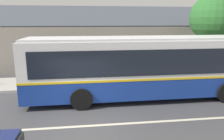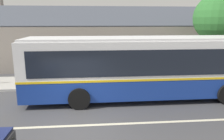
# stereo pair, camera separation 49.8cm
# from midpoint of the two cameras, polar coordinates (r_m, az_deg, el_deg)

# --- Properties ---
(ground_plane) EXTENTS (300.00, 300.00, 0.00)m
(ground_plane) POSITION_cam_midpoint_polar(r_m,az_deg,el_deg) (8.71, -7.97, -14.26)
(ground_plane) COLOR #424244
(sidewalk_far) EXTENTS (60.00, 3.00, 0.15)m
(sidewalk_far) POSITION_cam_midpoint_polar(r_m,az_deg,el_deg) (14.30, -6.88, -3.07)
(sidewalk_far) COLOR #ADAAA3
(sidewalk_far) RESTS_ON ground
(lane_divider_stripe) EXTENTS (60.00, 0.16, 0.01)m
(lane_divider_stripe) POSITION_cam_midpoint_polar(r_m,az_deg,el_deg) (8.71, -7.97, -14.23)
(lane_divider_stripe) COLOR beige
(lane_divider_stripe) RESTS_ON ground
(community_building) EXTENTS (27.76, 10.15, 6.38)m
(community_building) POSITION_cam_midpoint_polar(r_m,az_deg,el_deg) (21.95, -8.49, 7.16)
(community_building) COLOR gray
(community_building) RESTS_ON ground
(transit_bus) EXTENTS (12.17, 2.82, 3.15)m
(transit_bus) POSITION_cam_midpoint_polar(r_m,az_deg,el_deg) (11.28, 10.06, 1.06)
(transit_bus) COLOR navy
(transit_bus) RESTS_ON ground
(bench_by_building) EXTENTS (1.75, 0.51, 0.94)m
(bench_by_building) POSITION_cam_midpoint_polar(r_m,az_deg,el_deg) (14.30, -16.36, -1.43)
(bench_by_building) COLOR brown
(bench_by_building) RESTS_ON sidewalk_far
(bench_down_street) EXTENTS (1.59, 0.51, 0.94)m
(bench_down_street) POSITION_cam_midpoint_polar(r_m,az_deg,el_deg) (13.64, 4.05, -1.65)
(bench_down_street) COLOR brown
(bench_down_street) RESTS_ON sidewalk_far
(street_tree_primary) EXTENTS (3.24, 3.24, 5.79)m
(street_tree_primary) POSITION_cam_midpoint_polar(r_m,az_deg,el_deg) (16.84, 26.63, 11.65)
(street_tree_primary) COLOR #4C3828
(street_tree_primary) RESTS_ON ground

